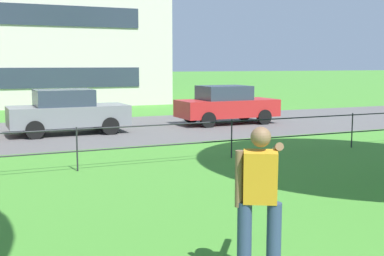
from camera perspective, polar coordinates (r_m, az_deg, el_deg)
street_strip at (r=18.18m, az=-17.01°, el=-0.60°), size 80.00×7.88×0.01m
park_fence at (r=11.51m, az=-12.98°, el=-1.54°), size 31.58×0.04×1.00m
person_thrower at (r=5.52m, az=7.70°, el=-8.09°), size 0.76×0.66×1.74m
car_grey_center at (r=17.75m, az=-14.00°, el=1.84°), size 4.02×1.85×1.54m
car_red_left at (r=20.18m, az=3.94°, el=2.67°), size 4.01×1.83×1.54m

